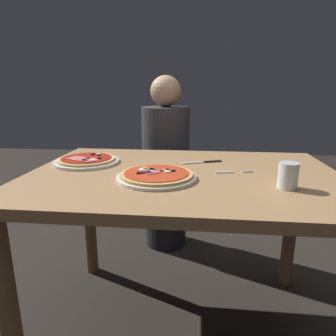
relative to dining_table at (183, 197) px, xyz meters
The scene contains 8 objects.
ground_plane 0.65m from the dining_table, ahead, with size 8.00×8.00×0.00m, color #28231E.
dining_table is the anchor object (origin of this frame).
pizza_foreground 0.19m from the dining_table, 134.09° to the right, with size 0.31×0.31×0.05m.
pizza_across_left 0.49m from the dining_table, 166.19° to the left, with size 0.30×0.30×0.03m.
water_glass_near 0.43m from the dining_table, 24.16° to the right, with size 0.07×0.07×0.09m.
fork 0.23m from the dining_table, ahead, with size 0.16×0.05×0.00m.
knife 0.23m from the dining_table, 63.56° to the left, with size 0.19×0.09×0.01m.
diner_person 0.81m from the dining_table, 101.76° to the left, with size 0.32×0.32×1.18m.
Camera 1 is at (0.06, -1.19, 1.10)m, focal length 31.89 mm.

